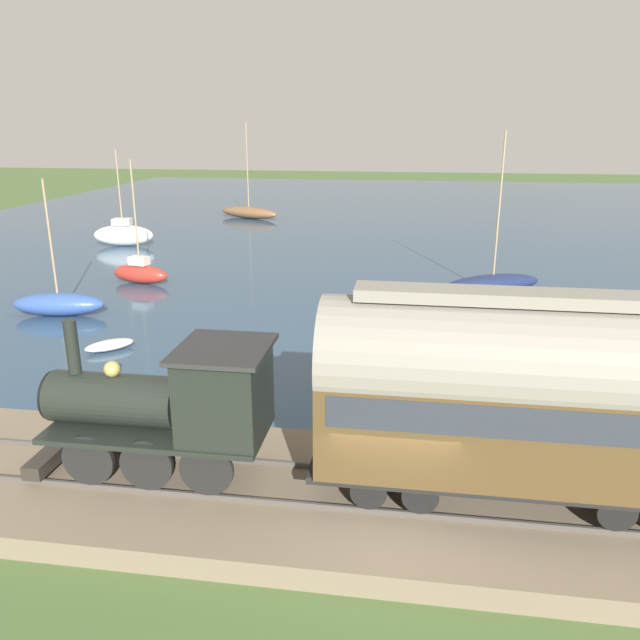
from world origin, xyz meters
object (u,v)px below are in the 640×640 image
(sailboat_red, at_px, (140,272))
(sailboat_white, at_px, (123,234))
(sailboat_brown, at_px, (249,212))
(sailboat_blue, at_px, (59,304))
(sailboat_navy, at_px, (493,283))
(passenger_coach, at_px, (521,391))
(rowboat_near_shore, at_px, (109,345))
(steam_locomotive, at_px, (174,401))
(rowboat_far_out, at_px, (519,360))

(sailboat_red, relative_size, sailboat_white, 1.00)
(sailboat_brown, relative_size, sailboat_blue, 1.38)
(sailboat_navy, bearing_deg, passenger_coach, 149.12)
(rowboat_near_shore, bearing_deg, sailboat_brown, -38.04)
(sailboat_white, height_order, sailboat_blue, sailboat_white)
(steam_locomotive, xyz_separation_m, sailboat_white, (28.65, 14.89, -1.59))
(sailboat_brown, xyz_separation_m, sailboat_white, (-13.91, 5.31, 0.24))
(sailboat_brown, height_order, sailboat_white, sailboat_brown)
(passenger_coach, height_order, rowboat_near_shore, passenger_coach)
(sailboat_blue, bearing_deg, sailboat_red, -18.41)
(steam_locomotive, xyz_separation_m, sailboat_navy, (19.47, -9.13, -1.86))
(sailboat_navy, distance_m, sailboat_blue, 20.70)
(passenger_coach, xyz_separation_m, sailboat_navy, (19.47, -1.80, -2.58))
(sailboat_white, distance_m, rowboat_far_out, 30.69)
(rowboat_near_shore, bearing_deg, steam_locomotive, 170.97)
(sailboat_brown, relative_size, sailboat_white, 1.28)
(sailboat_white, xyz_separation_m, rowboat_near_shore, (-19.82, -8.75, -0.60))
(passenger_coach, height_order, sailboat_white, sailboat_white)
(passenger_coach, xyz_separation_m, rowboat_far_out, (9.34, -1.63, -2.85))
(steam_locomotive, distance_m, sailboat_red, 21.03)
(sailboat_navy, xyz_separation_m, sailboat_blue, (-6.79, 19.55, 0.02))
(steam_locomotive, bearing_deg, passenger_coach, -90.00)
(steam_locomotive, relative_size, sailboat_red, 0.85)
(rowboat_near_shore, distance_m, rowboat_far_out, 15.11)
(passenger_coach, height_order, sailboat_blue, sailboat_blue)
(rowboat_far_out, bearing_deg, sailboat_red, 105.25)
(steam_locomotive, bearing_deg, sailboat_brown, 12.69)
(sailboat_blue, xyz_separation_m, rowboat_near_shore, (-3.85, -4.27, -0.35))
(sailboat_brown, bearing_deg, sailboat_red, -157.26)
(sailboat_navy, relative_size, sailboat_blue, 1.32)
(sailboat_navy, relative_size, rowboat_far_out, 3.83)
(sailboat_white, xyz_separation_m, sailboat_blue, (-15.97, -4.47, -0.25))
(steam_locomotive, xyz_separation_m, passenger_coach, (-0.00, -7.33, 0.72))
(sailboat_red, relative_size, sailboat_navy, 0.82)
(sailboat_navy, distance_m, rowboat_near_shore, 18.62)
(sailboat_brown, bearing_deg, passenger_coach, -136.27)
(steam_locomotive, height_order, sailboat_blue, sailboat_blue)
(steam_locomotive, bearing_deg, sailboat_blue, 39.41)
(steam_locomotive, height_order, sailboat_red, sailboat_red)
(sailboat_navy, distance_m, sailboat_white, 25.72)
(passenger_coach, relative_size, rowboat_far_out, 4.08)
(sailboat_brown, relative_size, sailboat_red, 1.29)
(sailboat_brown, bearing_deg, rowboat_near_shore, -152.12)
(sailboat_blue, bearing_deg, passenger_coach, -133.56)
(passenger_coach, height_order, sailboat_brown, sailboat_brown)
(sailboat_brown, height_order, rowboat_far_out, sailboat_brown)
(sailboat_white, bearing_deg, sailboat_brown, -27.95)
(passenger_coach, bearing_deg, rowboat_near_shore, 56.75)
(passenger_coach, bearing_deg, sailboat_white, 37.79)
(passenger_coach, distance_m, sailboat_brown, 45.87)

